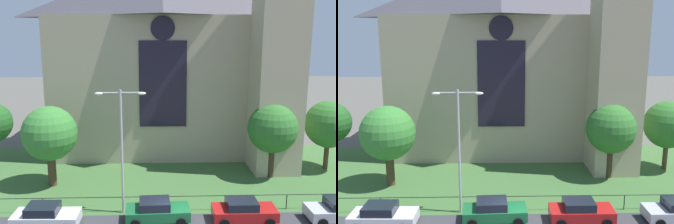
# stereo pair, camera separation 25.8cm
# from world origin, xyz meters

# --- Properties ---
(ground) EXTENTS (160.00, 160.00, 0.00)m
(ground) POSITION_xyz_m (0.00, 10.00, 0.00)
(ground) COLOR #56544C
(grass_verge) EXTENTS (120.00, 20.00, 0.01)m
(grass_verge) POSITION_xyz_m (0.00, 8.00, 0.00)
(grass_verge) COLOR #3D6633
(grass_verge) RESTS_ON ground
(church_building) EXTENTS (23.20, 16.20, 26.00)m
(church_building) POSITION_xyz_m (0.24, 17.84, 10.27)
(church_building) COLOR tan
(church_building) RESTS_ON ground
(iron_railing) EXTENTS (34.28, 0.07, 1.13)m
(iron_railing) POSITION_xyz_m (-0.53, 2.50, 0.98)
(iron_railing) COLOR black
(iron_railing) RESTS_ON ground
(tree_right_near) EXTENTS (4.24, 4.24, 6.49)m
(tree_right_near) POSITION_xyz_m (8.74, 8.66, 4.33)
(tree_right_near) COLOR #423021
(tree_right_near) RESTS_ON ground
(tree_right_far) EXTENTS (4.31, 4.31, 6.40)m
(tree_right_far) POSITION_xyz_m (14.51, 10.45, 4.23)
(tree_right_far) COLOR #4C3823
(tree_right_far) RESTS_ON ground
(tree_left_near) EXTENTS (4.42, 4.42, 6.64)m
(tree_left_near) POSITION_xyz_m (-9.76, 7.40, 4.39)
(tree_left_near) COLOR #4C3823
(tree_left_near) RESTS_ON ground
(streetlamp_near) EXTENTS (3.37, 0.26, 8.66)m
(streetlamp_near) POSITION_xyz_m (-3.52, 2.40, 5.47)
(streetlamp_near) COLOR #B2B2B7
(streetlamp_near) RESTS_ON ground
(parked_car_white) EXTENTS (4.25, 2.12, 1.51)m
(parked_car_white) POSITION_xyz_m (-8.34, 0.59, 0.74)
(parked_car_white) COLOR silver
(parked_car_white) RESTS_ON ground
(parked_car_green) EXTENTS (4.27, 2.17, 1.51)m
(parked_car_green) POSITION_xyz_m (-1.18, 1.09, 0.74)
(parked_car_green) COLOR #196033
(parked_car_green) RESTS_ON ground
(parked_car_red) EXTENTS (4.21, 2.03, 1.51)m
(parked_car_red) POSITION_xyz_m (4.56, 0.90, 0.74)
(parked_car_red) COLOR #B21919
(parked_car_red) RESTS_ON ground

